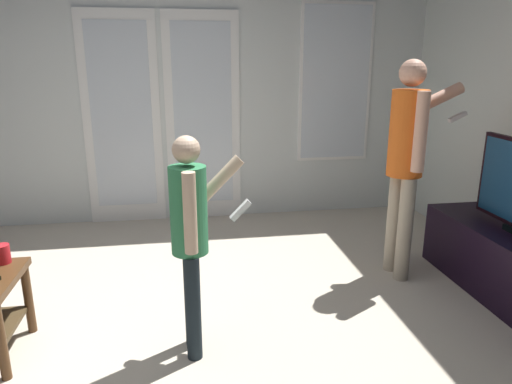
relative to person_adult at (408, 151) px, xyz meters
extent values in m
cube|color=beige|center=(-1.92, -0.80, -0.95)|extent=(5.75, 4.91, 0.02)
cube|color=silver|center=(-1.92, 1.63, 0.36)|extent=(5.75, 0.06, 2.61)
cube|color=white|center=(-2.13, 1.59, 0.05)|extent=(0.72, 0.02, 2.05)
cube|color=silver|center=(-2.13, 1.57, 0.10)|extent=(0.56, 0.01, 1.75)
cube|color=white|center=(-1.36, 1.59, 0.05)|extent=(0.72, 0.02, 2.05)
cube|color=silver|center=(-1.36, 1.57, 0.10)|extent=(0.56, 0.01, 1.75)
cube|color=white|center=(-0.02, 1.59, 0.39)|extent=(0.74, 0.02, 1.55)
cube|color=silver|center=(-0.02, 1.57, 0.39)|extent=(0.68, 0.01, 1.49)
cylinder|color=#4D2F18|center=(-2.50, -0.83, -0.73)|extent=(0.05, 0.05, 0.42)
cylinder|color=#4D2F18|center=(-2.50, -0.39, -0.73)|extent=(0.05, 0.05, 0.42)
cylinder|color=tan|center=(-0.01, -0.08, -0.56)|extent=(0.11, 0.11, 0.77)
cylinder|color=tan|center=(-0.02, 0.08, -0.56)|extent=(0.11, 0.11, 0.77)
cylinder|color=orange|center=(-0.02, 0.00, 0.12)|extent=(0.25, 0.25, 0.60)
sphere|color=#E2A789|center=(-0.02, 0.00, 0.53)|extent=(0.18, 0.18, 0.18)
cylinder|color=#E2A789|center=(-0.01, -0.17, 0.16)|extent=(0.09, 0.09, 0.53)
cylinder|color=#E2A789|center=(0.22, 0.18, 0.32)|extent=(0.53, 0.11, 0.29)
cube|color=white|center=(0.47, 0.18, 0.21)|extent=(0.14, 0.04, 0.08)
cylinder|color=black|center=(-1.55, -0.80, -0.65)|extent=(0.08, 0.08, 0.59)
cylinder|color=black|center=(-1.55, -0.67, -0.65)|extent=(0.08, 0.08, 0.59)
cylinder|color=#348251|center=(-1.55, -0.73, -0.13)|extent=(0.19, 0.19, 0.46)
sphere|color=beige|center=(-1.55, -0.73, 0.19)|extent=(0.14, 0.14, 0.14)
cylinder|color=beige|center=(-1.54, -0.86, -0.10)|extent=(0.07, 0.07, 0.41)
cylinder|color=beige|center=(-1.41, -0.60, -0.04)|extent=(0.34, 0.08, 0.34)
cube|color=white|center=(-1.27, -0.59, -0.19)|extent=(0.12, 0.04, 0.12)
cylinder|color=red|center=(-2.59, -0.43, -0.43)|extent=(0.09, 0.09, 0.11)
camera|label=1|loc=(-1.56, -3.01, 0.60)|focal=32.50mm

